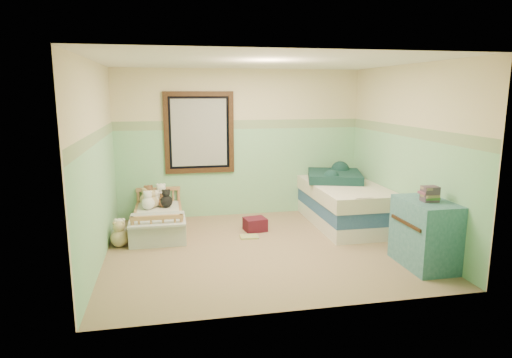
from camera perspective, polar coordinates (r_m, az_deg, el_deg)
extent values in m
cube|color=#78684E|center=(6.20, 0.79, -8.98)|extent=(4.20, 3.60, 0.02)
cube|color=white|center=(5.83, 0.86, 14.96)|extent=(4.20, 3.60, 0.02)
cube|color=beige|center=(7.63, -2.03, 4.59)|extent=(4.20, 0.04, 2.50)
cube|color=beige|center=(4.17, 6.05, -1.01)|extent=(4.20, 0.04, 2.50)
cube|color=beige|center=(5.82, -19.85, 1.86)|extent=(0.04, 3.60, 2.50)
cube|color=beige|center=(6.64, 18.84, 3.01)|extent=(0.04, 3.60, 2.50)
cube|color=#85CD95|center=(7.69, -1.99, 0.88)|extent=(4.20, 0.01, 1.50)
cube|color=#597F5D|center=(7.59, -2.03, 7.02)|extent=(4.20, 0.01, 0.15)
cube|color=black|center=(7.49, -7.31, 5.92)|extent=(1.16, 0.06, 1.36)
cube|color=#B5B5AF|center=(7.50, -7.32, 5.93)|extent=(0.92, 0.01, 1.12)
cube|color=#A7703D|center=(7.04, -12.41, -5.88)|extent=(0.73, 1.45, 0.19)
cube|color=silver|center=(6.99, -12.46, -4.67)|extent=(0.66, 1.39, 0.12)
cube|color=#90ABD8|center=(6.54, -12.55, -5.11)|extent=(0.79, 0.73, 0.03)
sphere|color=brown|center=(7.44, -13.62, -2.41)|extent=(0.22, 0.22, 0.22)
sphere|color=white|center=(7.43, -12.08, -2.30)|extent=(0.24, 0.24, 0.24)
sphere|color=tan|center=(7.23, -13.28, -2.89)|extent=(0.20, 0.20, 0.20)
sphere|color=black|center=(7.22, -11.45, -2.82)|extent=(0.20, 0.20, 0.20)
sphere|color=white|center=(6.68, -17.07, -6.80)|extent=(0.24, 0.24, 0.24)
sphere|color=tan|center=(6.50, -17.14, -7.27)|extent=(0.25, 0.25, 0.25)
cube|color=white|center=(7.44, 11.08, -4.76)|extent=(1.01, 2.02, 0.22)
cube|color=navy|center=(7.38, 11.15, -3.12)|extent=(1.01, 2.02, 0.22)
cube|color=beige|center=(7.33, 11.21, -1.45)|extent=(1.05, 2.06, 0.22)
cube|color=#183C37|center=(7.55, 10.05, 0.35)|extent=(1.09, 1.12, 0.14)
cube|color=#2C616C|center=(5.86, 20.89, -6.56)|extent=(0.52, 0.83, 0.83)
cube|color=#4F292A|center=(5.70, 21.46, -1.80)|extent=(0.19, 0.16, 0.19)
cube|color=maroon|center=(6.91, -0.11, -5.85)|extent=(0.36, 0.33, 0.20)
cube|color=yellow|center=(6.63, -0.87, -7.42)|extent=(0.28, 0.22, 0.02)
sphere|color=white|center=(7.30, -12.78, -2.77)|extent=(0.19, 0.19, 0.19)
sphere|color=brown|center=(7.25, -11.86, -2.96)|extent=(0.15, 0.15, 0.15)
sphere|color=tan|center=(7.43, -13.96, -2.54)|extent=(0.20, 0.20, 0.20)
sphere|color=white|center=(7.15, -13.71, -3.05)|extent=(0.20, 0.20, 0.20)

